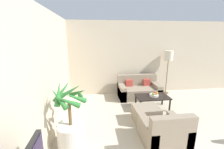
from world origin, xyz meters
name	(u,v)px	position (x,y,z in m)	size (l,w,h in m)	color
wall_back	(151,58)	(0.00, 6.07, 1.35)	(7.75, 0.06, 2.70)	beige
wall_left	(37,89)	(-3.11, 3.02, 1.35)	(0.06, 7.64, 2.70)	beige
potted_palm	(71,129)	(-2.65, 3.19, 0.45)	(0.69, 0.69, 1.39)	beige
sofa_loveseat	(139,90)	(-0.59, 5.55, 0.27)	(1.46, 0.77, 0.79)	gray
floor_lamp	(169,58)	(0.58, 5.80, 1.38)	(0.31, 0.31, 1.65)	brown
coffee_table	(152,98)	(-0.45, 4.62, 0.35)	(0.98, 0.56, 0.41)	black
fruit_bowl	(154,95)	(-0.40, 4.63, 0.43)	(0.27, 0.27, 0.05)	beige
apple_red	(154,93)	(-0.39, 4.64, 0.50)	(0.07, 0.07, 0.07)	red
apple_green	(153,94)	(-0.45, 4.57, 0.50)	(0.08, 0.08, 0.08)	olive
orange_fruit	(157,93)	(-0.31, 4.63, 0.50)	(0.07, 0.07, 0.07)	orange
armchair	(164,133)	(-0.81, 3.11, 0.26)	(0.85, 0.83, 0.79)	gray
ottoman	(146,114)	(-0.88, 3.97, 0.21)	(0.65, 0.53, 0.41)	gray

